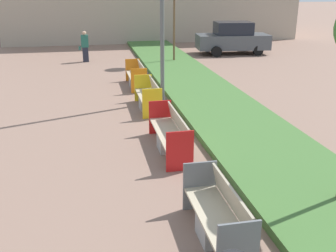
# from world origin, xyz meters

# --- Properties ---
(planter_grass_strip) EXTENTS (2.80, 120.00, 0.18)m
(planter_grass_strip) POSITION_xyz_m (3.20, 12.00, 0.09)
(planter_grass_strip) COLOR #426B33
(planter_grass_strip) RESTS_ON ground
(bench_grey_frame) EXTENTS (0.65, 1.96, 0.94)m
(bench_grey_frame) POSITION_xyz_m (0.94, 7.35, 0.36)
(bench_grey_frame) COLOR #9E9B96
(bench_grey_frame) RESTS_ON ground
(bench_red_frame) EXTENTS (0.65, 2.46, 0.94)m
(bench_red_frame) POSITION_xyz_m (0.94, 11.10, 0.38)
(bench_red_frame) COLOR #9E9B96
(bench_red_frame) RESTS_ON ground
(bench_yellow_frame) EXTENTS (0.65, 2.05, 0.94)m
(bench_yellow_frame) POSITION_xyz_m (0.94, 14.63, 0.37)
(bench_yellow_frame) COLOR #9E9B96
(bench_yellow_frame) RESTS_ON ground
(bench_orange_frame) EXTENTS (0.65, 2.10, 0.94)m
(bench_orange_frame) POSITION_xyz_m (0.94, 17.76, 0.37)
(bench_orange_frame) COLOR #9E9B96
(bench_orange_frame) RESTS_ON ground
(pedestrian_walking) EXTENTS (0.53, 0.24, 1.62)m
(pedestrian_walking) POSITION_xyz_m (-1.07, 23.65, 0.82)
(pedestrian_walking) COLOR #232633
(pedestrian_walking) RESTS_ON ground
(parked_car_distant) EXTENTS (4.35, 2.16, 1.86)m
(parked_car_distant) POSITION_xyz_m (7.51, 24.53, 0.91)
(parked_car_distant) COLOR #474C51
(parked_car_distant) RESTS_ON ground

